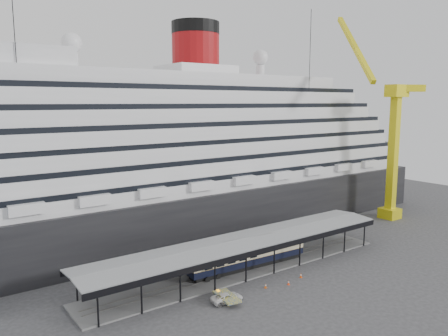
{
  "coord_description": "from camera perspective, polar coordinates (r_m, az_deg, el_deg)",
  "views": [
    {
      "loc": [
        -42.75,
        -48.56,
        27.33
      ],
      "look_at": [
        -1.92,
        8.0,
        16.73
      ],
      "focal_mm": 35.0,
      "sensor_mm": 36.0,
      "label": 1
    }
  ],
  "objects": [
    {
      "name": "traffic_cone_right",
      "position": [
        68.69,
        8.42,
        -14.58
      ],
      "size": [
        0.43,
        0.43,
        0.7
      ],
      "rotation": [
        0.0,
        0.0,
        -0.23
      ],
      "color": "#F93E0D",
      "rests_on": "ground"
    },
    {
      "name": "cruise_ship",
      "position": [
        91.66,
        -7.82,
        2.94
      ],
      "size": [
        130.0,
        30.0,
        43.9
      ],
      "color": "black",
      "rests_on": "ground"
    },
    {
      "name": "traffic_cone_left",
      "position": [
        67.22,
        5.44,
        -15.07
      ],
      "size": [
        0.42,
        0.42,
        0.69
      ],
      "rotation": [
        0.0,
        0.0,
        0.23
      ],
      "color": "#DD580C",
      "rests_on": "ground"
    },
    {
      "name": "ground",
      "position": [
        70.23,
        5.26,
        -14.3
      ],
      "size": [
        200.0,
        200.0,
        0.0
      ],
      "primitive_type": "plane",
      "color": "#343437",
      "rests_on": "ground"
    },
    {
      "name": "crane_yellow",
      "position": [
        107.76,
        20.84,
        4.16
      ],
      "size": [
        23.83,
        18.78,
        47.6
      ],
      "color": "yellow",
      "rests_on": "ground"
    },
    {
      "name": "platform_canopy",
      "position": [
        72.93,
        2.66,
        -11.39
      ],
      "size": [
        56.0,
        9.18,
        5.3
      ],
      "color": "slate",
      "rests_on": "ground"
    },
    {
      "name": "pullman_carriage",
      "position": [
        73.33,
        3.17,
        -11.07
      ],
      "size": [
        22.05,
        3.92,
        21.54
      ],
      "rotation": [
        0.0,
        0.0,
        -0.05
      ],
      "color": "black",
      "rests_on": "ground"
    },
    {
      "name": "traffic_cone_mid",
      "position": [
        71.48,
        10.01,
        -13.65
      ],
      "size": [
        0.5,
        0.5,
        0.76
      ],
      "rotation": [
        0.0,
        0.0,
        0.36
      ],
      "color": "#DD490C",
      "rests_on": "ground"
    },
    {
      "name": "port_truck",
      "position": [
        62.66,
        0.37,
        -16.58
      ],
      "size": [
        4.78,
        2.67,
        1.26
      ],
      "primitive_type": "imported",
      "rotation": [
        0.0,
        0.0,
        1.44
      ],
      "color": "silver",
      "rests_on": "ground"
    }
  ]
}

